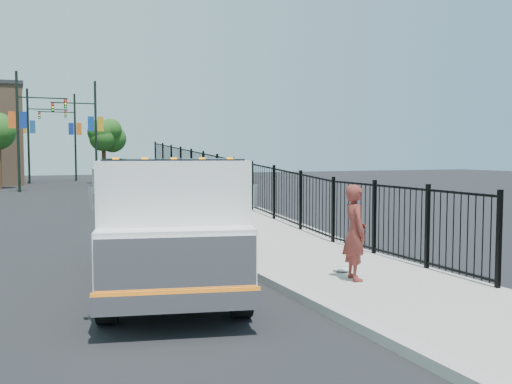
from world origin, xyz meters
name	(u,v)px	position (x,y,z in m)	size (l,w,h in m)	color
ground	(281,288)	(0.00, 0.00, 0.00)	(120.00, 120.00, 0.00)	black
sidewalk	(428,300)	(1.93, -2.00, 0.06)	(3.55, 12.00, 0.12)	#9E998E
curb	(333,310)	(0.00, -2.00, 0.08)	(0.30, 12.00, 0.16)	#ADAAA3
ramp	(175,209)	(2.12, 16.00, 0.00)	(3.95, 24.00, 1.70)	#9E998E
iron_fence	(233,195)	(3.55, 12.00, 0.90)	(0.10, 28.00, 1.80)	black
truck	(171,212)	(-1.85, 1.29, 1.45)	(4.05, 7.87, 2.58)	black
worker	(355,232)	(1.46, -0.36, 1.07)	(0.69, 0.46, 1.90)	maroon
debris	(343,269)	(1.67, 0.42, 0.17)	(0.42, 0.42, 0.10)	silver
light_pole_0	(23,127)	(-4.14, 31.16, 4.36)	(3.77, 0.22, 8.00)	black
light_pole_1	(92,130)	(0.71, 34.61, 4.36)	(3.78, 0.22, 8.00)	black
light_pole_2	(32,132)	(-3.27, 41.96, 4.36)	(3.77, 0.22, 8.00)	black
light_pole_3	(72,134)	(0.21, 45.04, 4.36)	(3.78, 0.22, 8.00)	black
tree_1	(104,138)	(2.32, 39.89, 3.91)	(2.19, 2.19, 5.09)	#382314
tree_2	(5,138)	(-5.47, 48.48, 3.96)	(2.90, 2.90, 5.45)	#382314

